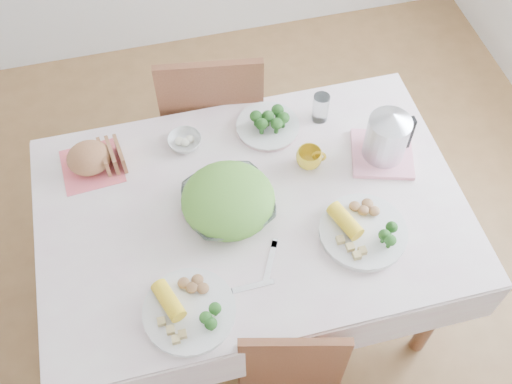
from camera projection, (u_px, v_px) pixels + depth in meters
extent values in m
plane|color=brown|center=(253.00, 298.00, 2.74)|extent=(3.60, 3.60, 0.00)
cube|color=brown|center=(252.00, 259.00, 2.43)|extent=(1.40, 0.90, 0.75)
cube|color=silver|center=(252.00, 208.00, 2.12)|extent=(1.50, 1.00, 0.01)
cube|color=brown|center=(213.00, 116.00, 2.75)|extent=(0.50, 0.50, 0.97)
imported|color=white|center=(229.00, 204.00, 2.07)|extent=(0.34, 0.34, 0.08)
cylinder|color=white|center=(189.00, 311.00, 1.88)|extent=(0.30, 0.30, 0.02)
cylinder|color=white|center=(363.00, 232.00, 2.04)|extent=(0.30, 0.30, 0.03)
cylinder|color=beige|center=(268.00, 127.00, 2.31)|extent=(0.32, 0.32, 0.02)
cube|color=#F46269|center=(92.00, 166.00, 2.21)|extent=(0.23, 0.23, 0.00)
ellipsoid|color=#935D39|center=(89.00, 157.00, 2.17)|extent=(0.17, 0.17, 0.10)
imported|color=white|center=(185.00, 142.00, 2.26)|extent=(0.17, 0.17, 0.04)
imported|color=gold|center=(309.00, 158.00, 2.19)|extent=(0.13, 0.13, 0.08)
cylinder|color=white|center=(321.00, 107.00, 2.29)|extent=(0.08, 0.08, 0.12)
cube|color=pink|center=(382.00, 154.00, 2.24)|extent=(0.28, 0.28, 0.02)
cylinder|color=#B2B5BA|center=(387.00, 135.00, 2.14)|extent=(0.16, 0.16, 0.22)
cube|color=silver|center=(270.00, 262.00, 1.99)|extent=(0.09, 0.16, 0.00)
cube|color=silver|center=(249.00, 287.00, 1.93)|extent=(0.16, 0.02, 0.00)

